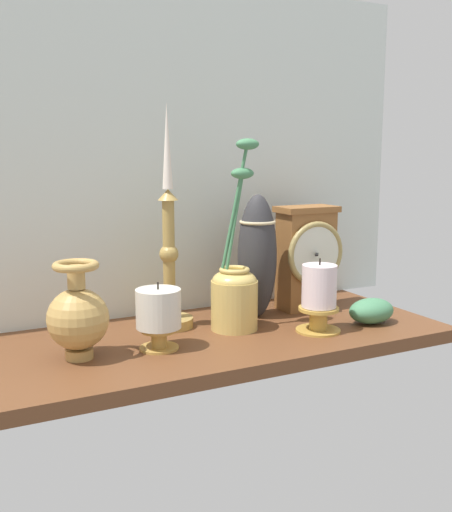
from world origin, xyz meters
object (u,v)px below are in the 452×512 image
object	(u,v)px
mantel_clock	(307,257)
brass_vase_jar	(235,290)
tall_ceramic_vase	(257,256)
brass_vase_bulbous	(78,316)
candlestick_tall_left	(169,261)
pillar_candle_front	(319,297)
pillar_candle_near_clock	(158,314)

from	to	relation	value
mantel_clock	brass_vase_jar	bearing A→B (deg)	-162.75
mantel_clock	tall_ceramic_vase	bearing A→B (deg)	-177.02
brass_vase_bulbous	brass_vase_jar	xyz separation A→B (cm)	(29.45, 3.16, 0.38)
candlestick_tall_left	pillar_candle_front	bearing A→B (deg)	-32.70
brass_vase_bulbous	brass_vase_jar	distance (cm)	29.63
pillar_candle_near_clock	pillar_candle_front	bearing A→B (deg)	-7.16
candlestick_tall_left	brass_vase_jar	world-z (taller)	candlestick_tall_left
candlestick_tall_left	mantel_clock	bearing A→B (deg)	-0.89
brass_vase_jar	pillar_candle_front	world-z (taller)	brass_vase_jar
pillar_candle_near_clock	tall_ceramic_vase	size ratio (longest dim) A/B	0.47
mantel_clock	candlestick_tall_left	world-z (taller)	candlestick_tall_left
candlestick_tall_left	tall_ceramic_vase	distance (cm)	18.07
brass_vase_jar	brass_vase_bulbous	bearing A→B (deg)	-173.88
brass_vase_bulbous	brass_vase_jar	size ratio (longest dim) A/B	0.45
brass_vase_jar	tall_ceramic_vase	bearing A→B (deg)	35.39
mantel_clock	candlestick_tall_left	size ratio (longest dim) A/B	0.52
pillar_candle_front	candlestick_tall_left	bearing A→B (deg)	147.30
brass_vase_bulbous	pillar_candle_front	xyz separation A→B (cm)	(42.39, -4.98, -0.52)
mantel_clock	pillar_candle_near_clock	size ratio (longest dim) A/B	1.88
mantel_clock	brass_vase_bulbous	bearing A→B (deg)	-169.27
pillar_candle_front	tall_ceramic_vase	distance (cm)	15.73
brass_vase_bulbous	pillar_candle_near_clock	size ratio (longest dim) A/B	1.38
tall_ceramic_vase	brass_vase_jar	bearing A→B (deg)	-144.61
pillar_candle_near_clock	tall_ceramic_vase	xyz separation A→B (cm)	(24.39, 10.03, 6.29)
pillar_candle_front	tall_ceramic_vase	size ratio (longest dim) A/B	0.56
candlestick_tall_left	pillar_candle_near_clock	world-z (taller)	candlestick_tall_left
brass_vase_jar	candlestick_tall_left	bearing A→B (deg)	146.62
candlestick_tall_left	pillar_candle_front	world-z (taller)	candlestick_tall_left
mantel_clock	pillar_candle_front	xyz separation A→B (cm)	(-7.11, -14.36, -4.51)
tall_ceramic_vase	candlestick_tall_left	bearing A→B (deg)	176.49
brass_vase_jar	tall_ceramic_vase	distance (cm)	10.81
mantel_clock	brass_vase_jar	world-z (taller)	brass_vase_jar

